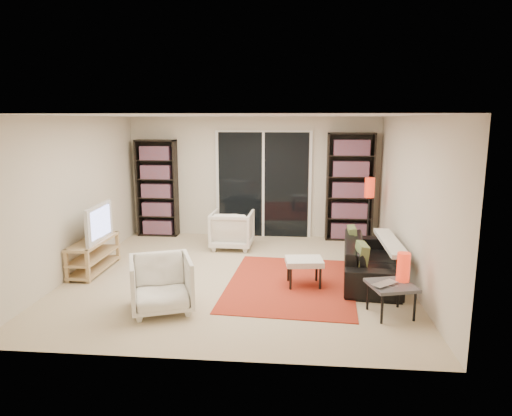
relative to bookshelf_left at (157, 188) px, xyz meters
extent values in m
plane|color=beige|center=(1.95, -2.33, -0.98)|extent=(5.00, 5.00, 0.00)
cube|color=beige|center=(1.95, 0.17, 0.22)|extent=(5.00, 0.02, 2.40)
cube|color=beige|center=(1.95, -4.83, 0.22)|extent=(5.00, 0.02, 2.40)
cube|color=beige|center=(-0.55, -2.33, 0.22)|extent=(0.02, 5.00, 2.40)
cube|color=beige|center=(4.45, -2.33, 0.22)|extent=(0.02, 5.00, 2.40)
cube|color=white|center=(1.95, -2.33, 1.42)|extent=(5.00, 5.00, 0.02)
cube|color=white|center=(2.15, 0.14, 0.07)|extent=(1.92, 0.06, 2.16)
cube|color=black|center=(2.15, 0.10, 0.07)|extent=(1.80, 0.02, 2.10)
cube|color=white|center=(2.15, 0.09, 0.07)|extent=(0.05, 0.02, 2.10)
cube|color=black|center=(0.00, 0.01, 0.00)|extent=(0.80, 0.30, 1.95)
cube|color=#A22518|center=(0.00, -0.01, 0.00)|extent=(0.70, 0.22, 1.85)
cube|color=black|center=(3.85, 0.01, 0.07)|extent=(0.90, 0.30, 2.10)
cube|color=#A22518|center=(3.85, -0.01, 0.07)|extent=(0.80, 0.22, 2.00)
cube|color=tan|center=(-0.33, -2.31, -0.50)|extent=(0.38, 1.19, 0.04)
cube|color=tan|center=(-0.33, -2.31, -0.73)|extent=(0.38, 1.19, 0.03)
cube|color=tan|center=(-0.33, -2.31, -0.92)|extent=(0.38, 1.19, 0.04)
cube|color=tan|center=(-0.49, -2.86, -0.73)|extent=(0.05, 0.05, 0.50)
cube|color=tan|center=(-0.49, -1.75, -0.73)|extent=(0.05, 0.05, 0.50)
cube|color=tan|center=(-0.17, -2.86, -0.73)|extent=(0.05, 0.05, 0.50)
cube|color=tan|center=(-0.17, -1.75, -0.73)|extent=(0.05, 0.05, 0.50)
imported|color=black|center=(-0.31, -2.31, -0.20)|extent=(0.17, 0.98, 0.56)
cube|color=#AD2F1B|center=(2.76, -2.62, -0.97)|extent=(1.93, 2.52, 0.01)
imported|color=black|center=(3.95, -2.25, -0.69)|extent=(0.97, 2.05, 0.58)
imported|color=silver|center=(1.65, -0.81, -0.63)|extent=(0.76, 0.78, 0.69)
imported|color=silver|center=(1.17, -3.69, -0.63)|extent=(0.96, 0.97, 0.69)
cube|color=silver|center=(2.95, -2.67, -0.62)|extent=(0.56, 0.48, 0.08)
cylinder|color=black|center=(2.76, -2.86, -0.82)|extent=(0.04, 0.04, 0.32)
cylinder|color=black|center=(2.72, -2.52, -0.82)|extent=(0.04, 0.04, 0.32)
cylinder|color=black|center=(3.17, -2.81, -0.82)|extent=(0.04, 0.04, 0.32)
cylinder|color=black|center=(3.13, -2.48, -0.82)|extent=(0.04, 0.04, 0.32)
cube|color=#46474B|center=(3.98, -3.58, -0.60)|extent=(0.63, 0.63, 0.04)
cylinder|color=black|center=(3.84, -3.83, -0.79)|extent=(0.03, 0.03, 0.38)
cylinder|color=black|center=(3.73, -3.44, -0.79)|extent=(0.03, 0.03, 0.38)
cylinder|color=black|center=(4.23, -3.73, -0.79)|extent=(0.03, 0.03, 0.38)
cylinder|color=black|center=(4.13, -3.33, -0.79)|extent=(0.03, 0.03, 0.38)
imported|color=silver|center=(3.93, -3.67, -0.56)|extent=(0.41, 0.39, 0.03)
cylinder|color=red|center=(4.14, -3.46, -0.40)|extent=(0.16, 0.16, 0.36)
cylinder|color=black|center=(4.13, -0.63, -0.96)|extent=(0.20, 0.20, 0.03)
cylinder|color=black|center=(4.13, -0.63, -0.48)|extent=(0.03, 0.03, 0.99)
cylinder|color=red|center=(4.13, -0.63, 0.16)|extent=(0.18, 0.18, 0.36)
camera|label=1|loc=(2.83, -8.92, 1.37)|focal=32.00mm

